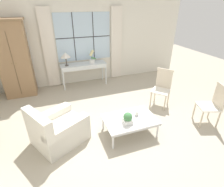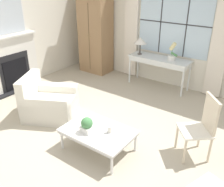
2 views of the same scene
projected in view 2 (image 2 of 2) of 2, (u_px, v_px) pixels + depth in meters
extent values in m
plane|color=#B2A893|center=(93.00, 140.00, 4.29)|extent=(14.00, 14.00, 0.00)
cube|color=silver|center=(174.00, 29.00, 5.88)|extent=(7.20, 0.06, 2.80)
cube|color=silver|center=(174.00, 23.00, 5.80)|extent=(1.78, 0.01, 1.49)
cube|color=#2D2D33|center=(161.00, 22.00, 5.96)|extent=(0.02, 0.02, 1.49)
cube|color=#2D2D33|center=(187.00, 25.00, 5.63)|extent=(0.02, 0.02, 1.49)
cube|color=#2D2D33|center=(173.00, 23.00, 5.80)|extent=(1.78, 0.02, 0.02)
cube|color=silver|center=(131.00, 31.00, 6.49)|extent=(0.38, 0.06, 2.43)
cube|color=silver|center=(220.00, 44.00, 5.31)|extent=(0.38, 0.06, 2.43)
cube|color=silver|center=(6.00, 30.00, 5.72)|extent=(0.06, 7.20, 2.80)
cube|color=black|center=(18.00, 88.00, 6.15)|extent=(0.34, 1.18, 0.04)
cube|color=silver|center=(12.00, 64.00, 5.92)|extent=(0.18, 1.31, 1.28)
cube|color=silver|center=(8.00, 37.00, 5.62)|extent=(0.24, 1.39, 0.04)
cube|color=black|center=(16.00, 74.00, 5.97)|extent=(0.02, 0.63, 0.70)
cube|color=black|center=(15.00, 71.00, 5.95)|extent=(0.01, 0.79, 0.86)
cube|color=silver|center=(1.00, 16.00, 5.48)|extent=(0.04, 1.16, 0.86)
cube|color=silver|center=(2.00, 17.00, 5.47)|extent=(0.01, 1.08, 0.78)
cube|color=#93704C|center=(96.00, 34.00, 6.88)|extent=(0.83, 0.56, 2.12)
cube|color=brown|center=(89.00, 38.00, 6.69)|extent=(0.01, 0.01, 1.78)
sphere|color=#997F4C|center=(87.00, 36.00, 6.70)|extent=(0.03, 0.03, 0.03)
sphere|color=#997F4C|center=(90.00, 36.00, 6.64)|extent=(0.03, 0.03, 0.03)
cube|color=silver|center=(160.00, 59.00, 6.00)|extent=(1.49, 0.49, 0.03)
cube|color=silver|center=(159.00, 61.00, 6.03)|extent=(1.43, 0.47, 0.10)
cylinder|color=silver|center=(130.00, 69.00, 6.39)|extent=(0.04, 0.04, 0.72)
cylinder|color=silver|center=(182.00, 82.00, 5.65)|extent=(0.04, 0.04, 0.72)
cylinder|color=silver|center=(138.00, 65.00, 6.69)|extent=(0.04, 0.04, 0.72)
cylinder|color=silver|center=(189.00, 77.00, 5.94)|extent=(0.04, 0.04, 0.72)
cylinder|color=#4C4742|center=(140.00, 54.00, 6.26)|extent=(0.11, 0.11, 0.02)
cylinder|color=#4C4742|center=(140.00, 48.00, 6.20)|extent=(0.04, 0.04, 0.25)
cone|color=white|center=(140.00, 40.00, 6.11)|extent=(0.31, 0.31, 0.15)
cylinder|color=white|center=(171.00, 58.00, 5.82)|extent=(0.18, 0.18, 0.11)
cylinder|color=#47844C|center=(172.00, 49.00, 5.73)|extent=(0.01, 0.01, 0.30)
cube|color=#47844C|center=(174.00, 54.00, 5.74)|extent=(0.16, 0.02, 0.10)
sphere|color=beige|center=(171.00, 48.00, 5.74)|extent=(0.10, 0.10, 0.10)
sphere|color=beige|center=(173.00, 46.00, 5.70)|extent=(0.10, 0.10, 0.10)
sphere|color=beige|center=(174.00, 44.00, 5.66)|extent=(0.10, 0.10, 0.10)
cube|color=silver|center=(51.00, 107.00, 4.93)|extent=(1.21, 1.16, 0.42)
cube|color=silver|center=(29.00, 86.00, 4.79)|extent=(0.53, 0.78, 0.42)
cube|color=silver|center=(55.00, 97.00, 5.17)|extent=(0.92, 0.63, 0.56)
cube|color=silver|center=(45.00, 111.00, 4.63)|extent=(0.92, 0.63, 0.56)
cube|color=white|center=(195.00, 131.00, 3.76)|extent=(0.62, 0.62, 0.03)
cube|color=beige|center=(211.00, 115.00, 3.66)|extent=(0.29, 0.33, 0.49)
cube|color=beige|center=(214.00, 99.00, 3.54)|extent=(0.31, 0.35, 0.05)
cylinder|color=beige|center=(185.00, 152.00, 3.67)|extent=(0.04, 0.04, 0.44)
cylinder|color=beige|center=(177.00, 137.00, 4.01)|extent=(0.04, 0.04, 0.44)
cylinder|color=beige|center=(210.00, 150.00, 3.70)|extent=(0.04, 0.04, 0.44)
cylinder|color=beige|center=(200.00, 135.00, 4.04)|extent=(0.04, 0.04, 0.44)
cube|color=silver|center=(98.00, 131.00, 3.91)|extent=(1.10, 0.74, 0.03)
cube|color=beige|center=(98.00, 133.00, 3.92)|extent=(1.07, 0.73, 0.04)
cylinder|color=silver|center=(62.00, 139.00, 4.02)|extent=(0.04, 0.04, 0.35)
cylinder|color=silver|center=(112.00, 165.00, 3.50)|extent=(0.04, 0.04, 0.35)
cylinder|color=silver|center=(88.00, 122.00, 4.49)|extent=(0.04, 0.04, 0.35)
cylinder|color=silver|center=(136.00, 142.00, 3.96)|extent=(0.04, 0.04, 0.35)
cube|color=white|center=(87.00, 129.00, 3.85)|extent=(0.17, 0.17, 0.10)
sphere|color=#47844C|center=(87.00, 123.00, 3.80)|extent=(0.18, 0.18, 0.18)
cylinder|color=silver|center=(110.00, 132.00, 3.84)|extent=(0.10, 0.10, 0.01)
cylinder|color=silver|center=(110.00, 129.00, 3.82)|extent=(0.07, 0.07, 0.10)
cylinder|color=black|center=(110.00, 126.00, 3.80)|extent=(0.00, 0.00, 0.01)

